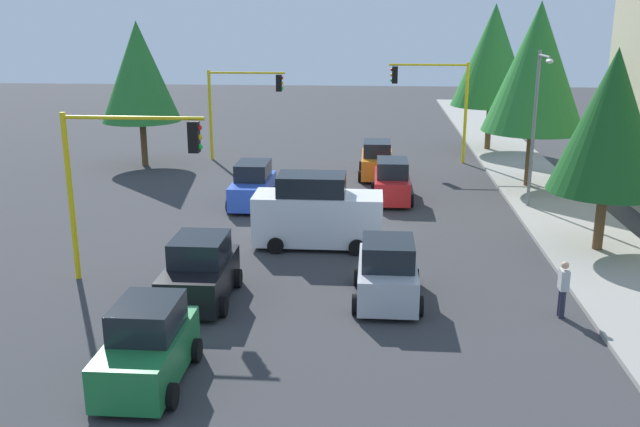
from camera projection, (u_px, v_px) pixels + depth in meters
The scene contains 19 objects.
ground_plane at pixel (317, 230), 28.68m from camera, with size 120.00×120.00×0.00m, color #353538.
sidewalk_kerb at pixel (551, 202), 32.69m from camera, with size 80.00×4.00×0.15m, color gray.
lane_arrow_near at pixel (163, 361), 17.86m from camera, with size 2.40×1.10×1.10m.
traffic_signal_near_right at pixel (123, 164), 22.27m from camera, with size 0.36×4.59×5.52m.
traffic_signal_far_left at pixel (436, 92), 40.57m from camera, with size 0.36×4.59×5.83m.
traffic_signal_far_right at pixel (241, 97), 41.49m from camera, with size 0.36×4.59×5.32m.
street_lamp_curbside at pixel (537, 114), 30.29m from camera, with size 2.15×0.28×7.00m.
tree_roadside_far at pixel (493, 55), 43.62m from camera, with size 4.97×4.97×9.11m.
tree_roadside_near at pixel (611, 121), 24.67m from camera, with size 4.05×4.05×7.40m.
tree_opposite_side at pixel (139, 72), 39.54m from camera, with size 4.45×4.45×8.14m.
tree_roadside_mid at pixel (537, 67), 33.99m from camera, with size 4.96×4.96×9.10m.
delivery_van_white at pixel (317, 213), 26.40m from camera, with size 2.22×4.80×2.77m.
car_green at pixel (148, 347), 16.66m from camera, with size 3.60×1.95×1.98m.
car_red at pixel (392, 182), 33.04m from camera, with size 4.02×1.93×1.98m.
car_silver at pixel (387, 273), 21.44m from camera, with size 3.66×2.07×1.98m.
car_blue at pixel (253, 186), 32.23m from camera, with size 4.04×1.94×1.98m.
car_black at pixel (200, 272), 21.49m from camera, with size 3.68×2.10×1.98m.
car_orange at pixel (377, 161), 37.78m from camera, with size 3.98×1.92×1.98m.
pedestrian_crossing at pixel (563, 288), 20.23m from camera, with size 0.40×0.24×1.70m.
Camera 1 is at (27.32, 2.19, 8.48)m, focal length 39.59 mm.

